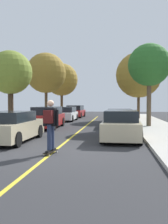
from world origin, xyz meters
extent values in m
plane|color=#2D2D30|center=(0.00, 0.00, 0.00)|extent=(80.00, 80.00, 0.00)
cube|color=gold|center=(0.00, 4.00, 0.00)|extent=(0.12, 39.20, 0.01)
cube|color=#BCAD89|center=(-2.51, 2.38, 0.55)|extent=(1.88, 4.38, 0.74)
cube|color=black|center=(-2.52, 2.28, 1.15)|extent=(1.64, 2.53, 0.46)
cylinder|color=black|center=(-1.66, 0.89, 0.32)|extent=(0.22, 0.64, 0.64)
cylinder|color=black|center=(-1.64, 3.86, 0.32)|extent=(0.22, 0.64, 0.64)
cylinder|color=black|center=(-3.37, 3.87, 0.32)|extent=(0.22, 0.64, 0.64)
cube|color=maroon|center=(-2.51, 8.62, 0.56)|extent=(1.85, 4.50, 0.76)
cube|color=black|center=(-2.52, 8.81, 1.21)|extent=(1.60, 3.05, 0.54)
cylinder|color=black|center=(-1.67, 7.11, 0.32)|extent=(0.23, 0.64, 0.64)
cylinder|color=black|center=(-3.29, 7.07, 0.32)|extent=(0.23, 0.64, 0.64)
cylinder|color=black|center=(-1.74, 10.17, 0.32)|extent=(0.23, 0.64, 0.64)
cylinder|color=black|center=(-3.36, 10.13, 0.32)|extent=(0.23, 0.64, 0.64)
cube|color=white|center=(-2.51, 15.49, 0.51)|extent=(1.78, 4.09, 0.65)
cube|color=black|center=(-2.51, 15.72, 1.08)|extent=(1.56, 2.64, 0.51)
cylinder|color=black|center=(-1.69, 14.15, 0.32)|extent=(0.22, 0.64, 0.64)
cylinder|color=black|center=(-3.34, 14.15, 0.32)|extent=(0.22, 0.64, 0.64)
cylinder|color=black|center=(-1.69, 16.84, 0.32)|extent=(0.22, 0.64, 0.64)
cylinder|color=black|center=(-3.34, 16.84, 0.32)|extent=(0.22, 0.64, 0.64)
cube|color=maroon|center=(-2.51, 21.48, 0.51)|extent=(1.92, 4.36, 0.66)
cube|color=black|center=(-2.51, 21.51, 1.13)|extent=(1.66, 2.81, 0.57)
cylinder|color=black|center=(-1.70, 20.00, 0.32)|extent=(0.23, 0.64, 0.64)
cylinder|color=black|center=(-3.40, 20.04, 0.32)|extent=(0.23, 0.64, 0.64)
cylinder|color=black|center=(-1.63, 22.92, 0.32)|extent=(0.23, 0.64, 0.64)
cylinder|color=black|center=(-3.33, 22.96, 0.32)|extent=(0.23, 0.64, 0.64)
cube|color=#BCAD89|center=(2.51, 3.48, 0.55)|extent=(1.84, 4.23, 0.74)
cube|color=black|center=(2.51, 3.36, 1.16)|extent=(1.58, 2.49, 0.50)
cylinder|color=black|center=(1.77, 4.89, 0.32)|extent=(0.24, 0.65, 0.64)
cylinder|color=black|center=(3.35, 4.83, 0.32)|extent=(0.24, 0.65, 0.64)
cylinder|color=black|center=(1.68, 2.12, 0.32)|extent=(0.24, 0.65, 0.64)
cylinder|color=black|center=(3.26, 2.06, 0.32)|extent=(0.24, 0.65, 0.64)
cube|color=#196066|center=(2.51, 9.94, 0.49)|extent=(1.97, 4.68, 0.61)
cube|color=black|center=(2.52, 9.79, 1.05)|extent=(1.71, 3.00, 0.51)
cylinder|color=black|center=(1.61, 11.54, 0.32)|extent=(0.23, 0.64, 0.64)
cylinder|color=black|center=(3.35, 11.58, 0.32)|extent=(0.23, 0.64, 0.64)
cylinder|color=black|center=(1.68, 8.30, 0.32)|extent=(0.23, 0.64, 0.64)
cylinder|color=black|center=(3.42, 8.34, 0.32)|extent=(0.23, 0.64, 0.64)
cylinder|color=#3D2D1E|center=(-4.53, 7.19, 1.56)|extent=(0.35, 0.35, 2.83)
sphere|color=olive|center=(-4.53, 7.19, 3.72)|extent=(2.81, 2.81, 2.81)
cylinder|color=#4C3823|center=(-4.53, 15.85, 1.86)|extent=(0.28, 0.28, 3.44)
sphere|color=olive|center=(-4.53, 15.85, 4.63)|extent=(3.90, 3.90, 3.90)
cylinder|color=#4C3823|center=(-4.53, 23.26, 1.72)|extent=(0.32, 0.32, 3.16)
sphere|color=olive|center=(-4.53, 23.26, 4.62)|extent=(4.05, 4.05, 4.05)
cylinder|color=brown|center=(4.53, 9.56, 1.89)|extent=(0.31, 0.31, 3.50)
sphere|color=#2D6B28|center=(4.53, 9.56, 4.38)|extent=(2.94, 2.94, 2.94)
cylinder|color=#4C3823|center=(4.53, 17.95, 1.58)|extent=(0.28, 0.28, 2.88)
sphere|color=olive|center=(4.53, 17.95, 4.54)|extent=(4.60, 4.60, 4.60)
cube|color=black|center=(0.01, -0.24, 0.09)|extent=(0.36, 0.86, 0.02)
cylinder|color=beige|center=(-0.03, 0.11, 0.03)|extent=(0.03, 0.06, 0.06)
cylinder|color=beige|center=(0.16, 0.08, 0.03)|extent=(0.03, 0.06, 0.06)
cylinder|color=beige|center=(-0.14, -0.56, 0.03)|extent=(0.03, 0.06, 0.06)
cylinder|color=beige|center=(0.05, -0.59, 0.03)|extent=(0.03, 0.06, 0.06)
cube|color=#99999E|center=(0.07, 0.10, 0.07)|extent=(0.11, 0.06, 0.02)
cube|color=#99999E|center=(-0.05, -0.57, 0.07)|extent=(0.11, 0.06, 0.02)
cube|color=black|center=(0.05, -0.02, 0.13)|extent=(0.14, 0.27, 0.06)
cube|color=black|center=(-0.03, -0.45, 0.13)|extent=(0.14, 0.27, 0.06)
cylinder|color=#283351|center=(0.03, -0.12, 0.60)|extent=(0.17, 0.17, 0.87)
cylinder|color=#283351|center=(-0.01, -0.36, 0.60)|extent=(0.17, 0.17, 0.87)
cube|color=black|center=(0.01, -0.24, 1.29)|extent=(0.43, 0.28, 0.62)
sphere|color=tan|center=(0.01, -0.24, 1.76)|extent=(0.23, 0.23, 0.23)
cylinder|color=black|center=(-0.23, -0.20, 1.26)|extent=(0.10, 0.10, 0.58)
cylinder|color=black|center=(0.25, -0.28, 1.26)|extent=(0.10, 0.10, 0.58)
cube|color=#4C1414|center=(-0.02, -0.43, 1.31)|extent=(0.33, 0.23, 0.44)
camera|label=1|loc=(2.24, -9.01, 1.81)|focal=41.84mm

